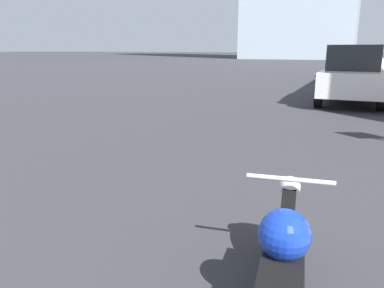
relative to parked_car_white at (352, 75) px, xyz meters
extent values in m
cylinder|color=black|center=(-0.15, -9.96, -0.55)|extent=(0.18, 0.66, 0.65)
sphere|color=#1433AD|center=(-0.06, -10.67, -0.26)|extent=(0.30, 0.30, 0.30)
sphere|color=silver|center=(-0.16, -9.93, -0.24)|extent=(0.16, 0.16, 0.16)
cylinder|color=silver|center=(-0.14, -10.07, -0.13)|extent=(0.62, 0.12, 0.04)
cube|color=silver|center=(0.00, 0.00, -0.19)|extent=(1.74, 4.04, 0.69)
cube|color=#23282D|center=(0.00, 0.00, 0.53)|extent=(1.48, 1.94, 0.74)
cylinder|color=black|center=(-0.83, 1.24, -0.53)|extent=(0.20, 0.69, 0.69)
cylinder|color=black|center=(0.81, 1.25, -0.53)|extent=(0.20, 0.69, 0.69)
cylinder|color=black|center=(-0.81, -1.25, -0.53)|extent=(0.20, 0.69, 0.69)
cylinder|color=black|center=(0.83, -1.24, -0.53)|extent=(0.20, 0.69, 0.69)
cube|color=black|center=(-0.29, 11.50, -0.19)|extent=(1.93, 4.00, 0.67)
cube|color=#23282D|center=(-0.29, 11.50, 0.46)|extent=(1.60, 1.94, 0.63)
cylinder|color=black|center=(-1.19, 12.70, -0.53)|extent=(0.22, 0.71, 0.70)
cylinder|color=black|center=(0.54, 12.74, -0.53)|extent=(0.22, 0.71, 0.70)
cylinder|color=black|center=(-1.13, 10.25, -0.53)|extent=(0.22, 0.71, 0.70)
cylinder|color=black|center=(0.60, 10.29, -0.53)|extent=(0.22, 0.71, 0.70)
camera|label=1|loc=(0.25, -12.67, 0.78)|focal=35.00mm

